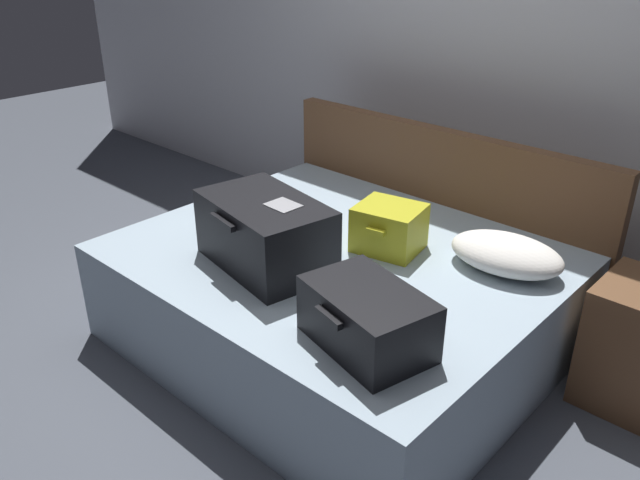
% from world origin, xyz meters
% --- Properties ---
extents(ground_plane, '(12.00, 12.00, 0.00)m').
position_xyz_m(ground_plane, '(0.00, 0.00, 0.00)').
color(ground_plane, '#4C515B').
extents(back_wall, '(8.00, 0.10, 2.60)m').
position_xyz_m(back_wall, '(0.00, 1.65, 1.30)').
color(back_wall, silver).
rests_on(back_wall, ground).
extents(bed, '(1.87, 1.55, 0.49)m').
position_xyz_m(bed, '(0.00, 0.40, 0.24)').
color(bed, '#99ADBC').
rests_on(bed, ground).
extents(headboard, '(1.90, 0.08, 0.88)m').
position_xyz_m(headboard, '(0.00, 1.21, 0.44)').
color(headboard, brown).
rests_on(headboard, ground).
extents(hard_case_large, '(0.64, 0.47, 0.30)m').
position_xyz_m(hard_case_large, '(-0.15, 0.10, 0.64)').
color(hard_case_large, black).
rests_on(hard_case_large, bed).
extents(hard_case_medium, '(0.51, 0.39, 0.22)m').
position_xyz_m(hard_case_medium, '(0.54, -0.07, 0.60)').
color(hard_case_medium, black).
rests_on(hard_case_medium, bed).
extents(hard_case_small, '(0.32, 0.30, 0.21)m').
position_xyz_m(hard_case_small, '(0.15, 0.58, 0.59)').
color(hard_case_small, gold).
rests_on(hard_case_small, bed).
extents(pillow_near_headboard, '(0.51, 0.37, 0.14)m').
position_xyz_m(pillow_near_headboard, '(0.63, 0.76, 0.56)').
color(pillow_near_headboard, white).
rests_on(pillow_near_headboard, bed).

